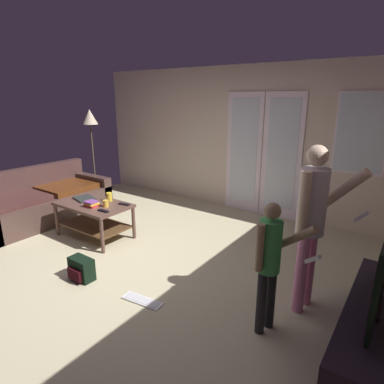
# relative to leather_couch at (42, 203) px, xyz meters

# --- Properties ---
(ground_plane) EXTENTS (6.04, 5.46, 0.02)m
(ground_plane) POSITION_rel_leather_couch_xyz_m (2.27, -0.25, -0.30)
(ground_plane) COLOR #BBAF8A
(wall_back_with_doors) EXTENTS (6.04, 0.09, 2.55)m
(wall_back_with_doors) POSITION_rel_leather_couch_xyz_m (2.37, 2.45, 0.96)
(wall_back_with_doors) COLOR beige
(wall_back_with_doors) RESTS_ON ground_plane
(leather_couch) EXTENTS (0.99, 2.12, 0.85)m
(leather_couch) POSITION_rel_leather_couch_xyz_m (0.00, 0.00, 0.00)
(leather_couch) COLOR #46322C
(leather_couch) RESTS_ON ground_plane
(coffee_table) EXTENTS (1.09, 0.65, 0.52)m
(coffee_table) POSITION_rel_leather_couch_xyz_m (1.30, 0.05, 0.09)
(coffee_table) COLOR brown
(coffee_table) RESTS_ON ground_plane
(tv_stand) EXTENTS (0.43, 1.72, 0.40)m
(tv_stand) POSITION_rel_leather_couch_xyz_m (4.96, -0.11, -0.09)
(tv_stand) COLOR black
(tv_stand) RESTS_ON ground_plane
(flat_screen_tv) EXTENTS (0.08, 1.16, 0.70)m
(flat_screen_tv) POSITION_rel_leather_couch_xyz_m (4.96, -0.11, 0.46)
(flat_screen_tv) COLOR black
(flat_screen_tv) RESTS_ON tv_stand
(person_adult) EXTENTS (0.58, 0.43, 1.60)m
(person_adult) POSITION_rel_leather_couch_xyz_m (4.33, 0.14, 0.67)
(person_adult) COLOR pink
(person_adult) RESTS_ON ground_plane
(person_child) EXTENTS (0.50, 0.31, 1.19)m
(person_child) POSITION_rel_leather_couch_xyz_m (4.16, -0.38, 0.42)
(person_child) COLOR black
(person_child) RESTS_ON ground_plane
(floor_lamp) EXTENTS (0.30, 0.30, 1.77)m
(floor_lamp) POSITION_rel_leather_couch_xyz_m (-0.35, 1.39, 1.22)
(floor_lamp) COLOR #352A30
(floor_lamp) RESTS_ON ground_plane
(backpack) EXTENTS (0.30, 0.20, 0.26)m
(backpack) POSITION_rel_leather_couch_xyz_m (2.13, -0.81, -0.16)
(backpack) COLOR black
(backpack) RESTS_ON ground_plane
(loose_keyboard) EXTENTS (0.45, 0.18, 0.02)m
(loose_keyboard) POSITION_rel_leather_couch_xyz_m (2.99, -0.72, -0.28)
(loose_keyboard) COLOR white
(loose_keyboard) RESTS_ON ground_plane
(laptop_closed) EXTENTS (0.38, 0.32, 0.02)m
(laptop_closed) POSITION_rel_leather_couch_xyz_m (1.04, 0.10, 0.24)
(laptop_closed) COLOR #2D322F
(laptop_closed) RESTS_ON coffee_table
(cup_near_edge) EXTENTS (0.08, 0.08, 0.12)m
(cup_near_edge) POSITION_rel_leather_couch_xyz_m (1.41, 0.27, 0.29)
(cup_near_edge) COLOR gold
(cup_near_edge) RESTS_ON coffee_table
(cup_by_laptop) EXTENTS (0.08, 0.08, 0.10)m
(cup_by_laptop) POSITION_rel_leather_couch_xyz_m (1.58, 0.06, 0.28)
(cup_by_laptop) COLOR gold
(cup_by_laptop) RESTS_ON coffee_table
(tv_remote_black) EXTENTS (0.18, 0.08, 0.02)m
(tv_remote_black) POSITION_rel_leather_couch_xyz_m (1.72, 0.26, 0.24)
(tv_remote_black) COLOR black
(tv_remote_black) RESTS_ON coffee_table
(dvd_remote_slim) EXTENTS (0.17, 0.06, 0.02)m
(dvd_remote_slim) POSITION_rel_leather_couch_xyz_m (1.70, -0.10, 0.24)
(dvd_remote_slim) COLOR black
(dvd_remote_slim) RESTS_ON coffee_table
(book_stack) EXTENTS (0.19, 0.17, 0.08)m
(book_stack) POSITION_rel_leather_couch_xyz_m (1.40, -0.05, 0.27)
(book_stack) COLOR red
(book_stack) RESTS_ON coffee_table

